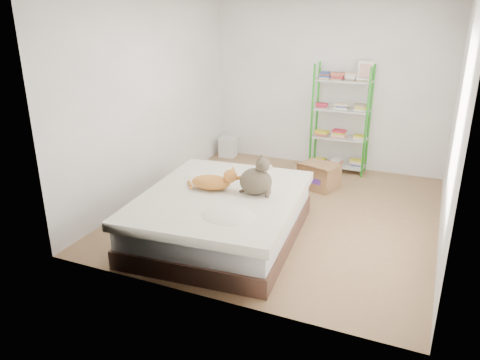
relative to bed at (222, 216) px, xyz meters
The scene contains 7 objects.
room 1.47m from the bed, 66.42° to the left, with size 3.81×4.21×2.61m.
bed is the anchor object (origin of this frame).
orange_cat 0.42m from the bed, 155.60° to the left, with size 0.54×0.29×0.22m, color gold, non-canonical shape.
grey_cat 0.63m from the bed, 21.06° to the left, with size 0.33×0.39×0.44m, color brown, non-canonical shape.
shelf_unit 2.99m from the bed, 75.67° to the left, with size 0.88×0.36×1.74m.
cardboard_box 2.07m from the bed, 72.09° to the left, with size 0.61×0.62×0.42m.
white_bin 3.07m from the bed, 113.40° to the left, with size 0.31×0.27×0.34m.
Camera 1 is at (1.70, -5.35, 2.55)m, focal length 35.00 mm.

